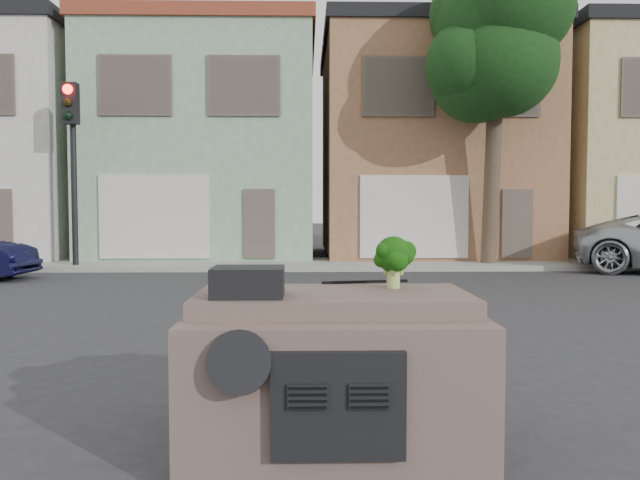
{
  "coord_description": "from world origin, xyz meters",
  "views": [
    {
      "loc": [
        -0.19,
        -7.54,
        1.72
      ],
      "look_at": [
        -0.01,
        0.5,
        1.3
      ],
      "focal_mm": 35.0,
      "sensor_mm": 36.0,
      "label": 1
    }
  ],
  "objects": [
    {
      "name": "ground_plane",
      "position": [
        0.0,
        0.0,
        0.0
      ],
      "size": [
        120.0,
        120.0,
        0.0
      ],
      "primitive_type": "plane",
      "color": "#303033",
      "rests_on": "ground"
    },
    {
      "name": "sidewalk",
      "position": [
        0.0,
        10.5,
        0.07
      ],
      "size": [
        40.0,
        3.0,
        0.15
      ],
      "primitive_type": "cube",
      "color": "gray",
      "rests_on": "ground"
    },
    {
      "name": "townhouse_mint",
      "position": [
        -3.5,
        14.5,
        3.77
      ],
      "size": [
        7.2,
        8.2,
        7.55
      ],
      "primitive_type": "cube",
      "color": "#85AB88",
      "rests_on": "ground"
    },
    {
      "name": "townhouse_tan",
      "position": [
        4.0,
        14.5,
        3.77
      ],
      "size": [
        7.2,
        8.2,
        7.55
      ],
      "primitive_type": "cube",
      "color": "#946544",
      "rests_on": "ground"
    },
    {
      "name": "townhouse_beige",
      "position": [
        11.5,
        14.5,
        3.77
      ],
      "size": [
        7.2,
        8.2,
        7.55
      ],
      "primitive_type": "cube",
      "color": "tan",
      "rests_on": "ground"
    },
    {
      "name": "traffic_signal",
      "position": [
        -6.5,
        9.5,
        2.55
      ],
      "size": [
        0.4,
        0.4,
        5.1
      ],
      "primitive_type": "cube",
      "color": "black",
      "rests_on": "ground"
    },
    {
      "name": "tree_near",
      "position": [
        5.0,
        9.8,
        4.25
      ],
      "size": [
        4.4,
        4.0,
        8.5
      ],
      "primitive_type": "cube",
      "color": "#143612",
      "rests_on": "ground"
    },
    {
      "name": "car_dashboard",
      "position": [
        0.0,
        -3.0,
        0.56
      ],
      "size": [
        2.0,
        1.8,
        1.12
      ],
      "primitive_type": "cube",
      "color": "brown",
      "rests_on": "ground"
    },
    {
      "name": "instrument_hump",
      "position": [
        -0.58,
        -3.35,
        1.22
      ],
      "size": [
        0.48,
        0.38,
        0.2
      ],
      "primitive_type": "cube",
      "color": "black",
      "rests_on": "car_dashboard"
    },
    {
      "name": "wiper_arm",
      "position": [
        0.28,
        -2.62,
        1.13
      ],
      "size": [
        0.69,
        0.15,
        0.02
      ],
      "primitive_type": "cube",
      "rotation": [
        0.0,
        0.0,
        0.17
      ],
      "color": "black",
      "rests_on": "car_dashboard"
    },
    {
      "name": "broccoli",
      "position": [
        0.46,
        -2.92,
        1.32
      ],
      "size": [
        0.46,
        0.46,
        0.4
      ],
      "primitive_type": "cube",
      "rotation": [
        0.0,
        0.0,
        0.73
      ],
      "color": "#0F3908",
      "rests_on": "car_dashboard"
    }
  ]
}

